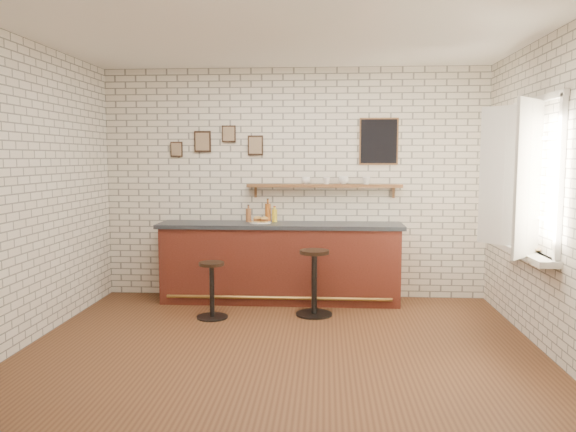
% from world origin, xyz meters
% --- Properties ---
extents(ground, '(5.00, 5.00, 0.00)m').
position_xyz_m(ground, '(0.00, 0.00, 0.00)').
color(ground, brown).
rests_on(ground, ground).
extents(bar_counter, '(3.10, 0.65, 1.01)m').
position_xyz_m(bar_counter, '(-0.15, 1.70, 0.51)').
color(bar_counter, '#5A2118').
rests_on(bar_counter, ground).
extents(sandwich_plate, '(0.28, 0.28, 0.01)m').
position_xyz_m(sandwich_plate, '(-0.41, 1.72, 1.02)').
color(sandwich_plate, white).
rests_on(sandwich_plate, bar_counter).
extents(ciabatta_sandwich, '(0.23, 0.17, 0.07)m').
position_xyz_m(ciabatta_sandwich, '(-0.40, 1.72, 1.06)').
color(ciabatta_sandwich, tan).
rests_on(ciabatta_sandwich, sandwich_plate).
extents(potato_chips, '(0.25, 0.18, 0.00)m').
position_xyz_m(potato_chips, '(-0.44, 1.72, 1.02)').
color(potato_chips, gold).
rests_on(potato_chips, sandwich_plate).
extents(bitters_bottle_brown, '(0.07, 0.07, 0.22)m').
position_xyz_m(bitters_bottle_brown, '(-0.58, 1.85, 1.10)').
color(bitters_bottle_brown, brown).
rests_on(bitters_bottle_brown, bar_counter).
extents(bitters_bottle_white, '(0.06, 0.06, 0.25)m').
position_xyz_m(bitters_bottle_white, '(-0.33, 1.85, 1.11)').
color(bitters_bottle_white, silver).
rests_on(bitters_bottle_white, bar_counter).
extents(bitters_bottle_amber, '(0.07, 0.07, 0.30)m').
position_xyz_m(bitters_bottle_amber, '(-0.33, 1.85, 1.13)').
color(bitters_bottle_amber, '#904917').
rests_on(bitters_bottle_amber, bar_counter).
extents(condiment_bottle_yellow, '(0.06, 0.06, 0.21)m').
position_xyz_m(condiment_bottle_yellow, '(-0.24, 1.85, 1.10)').
color(condiment_bottle_yellow, yellow).
rests_on(condiment_bottle_yellow, bar_counter).
extents(bar_stool_left, '(0.37, 0.37, 0.65)m').
position_xyz_m(bar_stool_left, '(-0.88, 0.88, 0.35)').
color(bar_stool_left, black).
rests_on(bar_stool_left, ground).
extents(bar_stool_right, '(0.43, 0.43, 0.77)m').
position_xyz_m(bar_stool_right, '(0.29, 1.08, 0.41)').
color(bar_stool_right, black).
rests_on(bar_stool_right, ground).
extents(wall_shelf, '(2.00, 0.18, 0.18)m').
position_xyz_m(wall_shelf, '(0.40, 1.90, 1.48)').
color(wall_shelf, brown).
rests_on(wall_shelf, ground).
extents(shelf_cup_a, '(0.13, 0.13, 0.09)m').
position_xyz_m(shelf_cup_a, '(0.17, 1.90, 1.55)').
color(shelf_cup_a, white).
rests_on(shelf_cup_a, wall_shelf).
extents(shelf_cup_b, '(0.13, 0.13, 0.09)m').
position_xyz_m(shelf_cup_b, '(0.43, 1.90, 1.54)').
color(shelf_cup_b, white).
rests_on(shelf_cup_b, wall_shelf).
extents(shelf_cup_c, '(0.18, 0.18, 0.10)m').
position_xyz_m(shelf_cup_c, '(0.65, 1.90, 1.55)').
color(shelf_cup_c, white).
rests_on(shelf_cup_c, wall_shelf).
extents(shelf_cup_d, '(0.10, 0.10, 0.09)m').
position_xyz_m(shelf_cup_d, '(0.94, 1.90, 1.55)').
color(shelf_cup_d, white).
rests_on(shelf_cup_d, wall_shelf).
extents(back_wall_decor, '(2.96, 0.02, 0.56)m').
position_xyz_m(back_wall_decor, '(0.23, 1.98, 2.05)').
color(back_wall_decor, black).
rests_on(back_wall_decor, ground).
extents(window_sill, '(0.20, 1.35, 0.06)m').
position_xyz_m(window_sill, '(2.40, 0.30, 0.90)').
color(window_sill, white).
rests_on(window_sill, ground).
extents(casement_window, '(0.40, 1.30, 1.56)m').
position_xyz_m(casement_window, '(2.36, 0.30, 1.65)').
color(casement_window, white).
rests_on(casement_window, ground).
extents(book_lower, '(0.16, 0.21, 0.02)m').
position_xyz_m(book_lower, '(2.38, 0.24, 0.94)').
color(book_lower, tan).
rests_on(book_lower, window_sill).
extents(book_upper, '(0.22, 0.25, 0.02)m').
position_xyz_m(book_upper, '(2.38, 0.24, 0.96)').
color(book_upper, tan).
rests_on(book_upper, book_lower).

